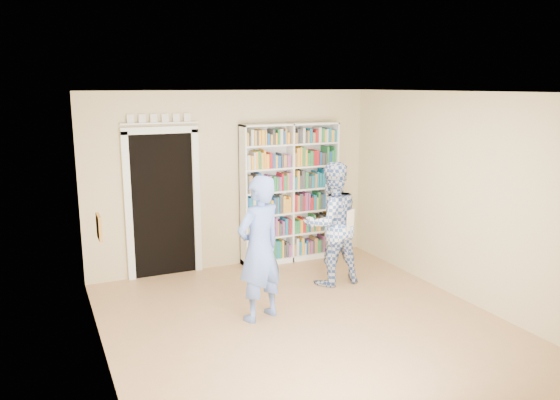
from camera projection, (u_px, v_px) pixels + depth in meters
name	position (u px, v px, depth m)	size (l,w,h in m)	color
floor	(307.00, 326.00, 6.40)	(5.00, 5.00, 0.00)	#A97F52
ceiling	(310.00, 92.00, 5.84)	(5.00, 5.00, 0.00)	white
wall_back	(233.00, 180.00, 8.35)	(4.50, 4.50, 0.00)	beige
wall_left	(100.00, 237.00, 5.21)	(5.00, 5.00, 0.00)	beige
wall_right	(463.00, 198.00, 7.04)	(5.00, 5.00, 0.00)	beige
bookshelf	(290.00, 193.00, 8.62)	(1.60, 0.30, 2.20)	white
doorway	(163.00, 197.00, 7.92)	(1.10, 0.08, 2.43)	black
wall_art	(99.00, 227.00, 5.39)	(0.03, 0.25, 0.25)	brown
man_blue	(259.00, 249.00, 6.45)	(0.64, 0.42, 1.76)	#5B7ACC
man_plaid	(331.00, 224.00, 7.63)	(0.85, 0.66, 1.75)	#34559F
paper_sheet	(350.00, 220.00, 7.44)	(0.20, 0.01, 0.29)	white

